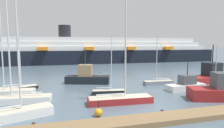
# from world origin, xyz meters

# --- Properties ---
(ground_plane) EXTENTS (600.00, 600.00, 0.00)m
(ground_plane) POSITION_xyz_m (0.00, 0.00, 0.00)
(ground_plane) COLOR slate
(dock_pier) EXTENTS (27.14, 2.30, 0.55)m
(dock_pier) POSITION_xyz_m (0.00, -3.73, 0.23)
(dock_pier) COLOR olive
(dock_pier) RESTS_ON ground_plane
(sailboat_0) EXTENTS (4.25, 1.27, 6.36)m
(sailboat_0) POSITION_xyz_m (10.53, 2.81, 0.32)
(sailboat_0) COLOR gray
(sailboat_0) RESTS_ON ground_plane
(sailboat_1) EXTENTS (5.45, 2.91, 9.47)m
(sailboat_1) POSITION_xyz_m (-14.81, 11.48, 0.42)
(sailboat_1) COLOR black
(sailboat_1) RESTS_ON ground_plane
(sailboat_2) EXTENTS (4.88, 1.34, 8.03)m
(sailboat_2) POSITION_xyz_m (6.30, 9.59, 0.42)
(sailboat_2) COLOR gray
(sailboat_2) RESTS_ON ground_plane
(sailboat_3) EXTENTS (7.19, 2.13, 11.33)m
(sailboat_3) POSITION_xyz_m (-2.57, 1.87, 0.55)
(sailboat_3) COLOR maroon
(sailboat_3) RESTS_ON ground_plane
(sailboat_4) EXTENTS (7.39, 2.46, 12.56)m
(sailboat_4) POSITION_xyz_m (-13.58, 5.03, 0.60)
(sailboat_4) COLOR white
(sailboat_4) RESTS_ON ground_plane
(sailboat_5) EXTENTS (6.34, 2.63, 11.64)m
(sailboat_5) POSITION_xyz_m (-15.29, 8.41, 0.55)
(sailboat_5) COLOR white
(sailboat_5) RESTS_ON ground_plane
(sailboat_6) EXTENTS (4.47, 1.60, 8.05)m
(sailboat_6) POSITION_xyz_m (-2.91, 5.77, 0.41)
(sailboat_6) COLOR black
(sailboat_6) RESTS_ON ground_plane
(sailboat_7) EXTENTS (6.43, 3.62, 11.76)m
(sailboat_7) POSITION_xyz_m (-12.68, -0.08, 0.59)
(sailboat_7) COLOR white
(sailboat_7) RESTS_ON ground_plane
(fishing_boat_0) EXTENTS (7.47, 4.34, 5.62)m
(fishing_boat_0) POSITION_xyz_m (-4.73, 13.43, 1.03)
(fishing_boat_0) COLOR black
(fishing_boat_0) RESTS_ON ground_plane
(fishing_boat_1) EXTENTS (9.13, 4.16, 6.40)m
(fishing_boat_1) POSITION_xyz_m (16.04, 9.21, 1.09)
(fishing_boat_1) COLOR maroon
(fishing_boat_1) RESTS_ON ground_plane
(fishing_boat_2) EXTENTS (8.01, 4.73, 5.87)m
(fishing_boat_2) POSITION_xyz_m (9.48, -0.01, 1.15)
(fishing_boat_2) COLOR maroon
(fishing_boat_2) RESTS_ON ground_plane
(fishing_boat_3) EXTENTS (5.94, 2.48, 4.12)m
(fishing_boat_3) POSITION_xyz_m (8.32, 5.34, 0.74)
(fishing_boat_3) COLOR white
(fishing_boat_3) RESTS_ON ground_plane
(channel_buoy_0) EXTENTS (0.74, 0.74, 1.48)m
(channel_buoy_0) POSITION_xyz_m (-5.61, -1.30, 0.38)
(channel_buoy_0) COLOR orange
(channel_buoy_0) RESTS_ON ground_plane
(channel_buoy_1) EXTENTS (0.72, 0.72, 1.32)m
(channel_buoy_1) POSITION_xyz_m (-1.66, 17.50, 0.36)
(channel_buoy_1) COLOR orange
(channel_buoy_1) RESTS_ON ground_plane
(cruise_ship) EXTENTS (80.88, 13.05, 12.85)m
(cruise_ship) POSITION_xyz_m (6.83, 48.57, 4.06)
(cruise_ship) COLOR black
(cruise_ship) RESTS_ON ground_plane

